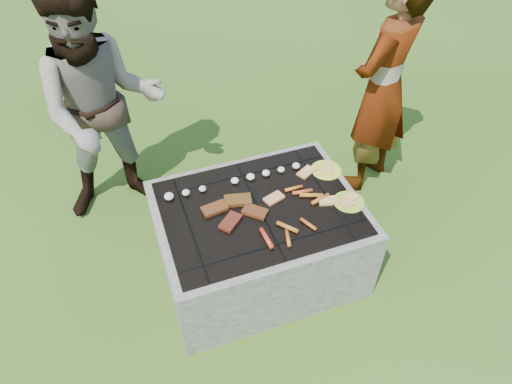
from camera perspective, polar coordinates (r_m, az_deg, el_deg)
The scene contains 10 objects.
lawn at distance 3.35m, azimuth 0.29°, elevation -9.16°, with size 60.00×60.00×0.00m, color #254310.
fire_pit at distance 3.13m, azimuth 0.31°, elevation -6.09°, with size 1.30×1.00×0.62m.
mushrooms at distance 3.04m, azimuth -2.89°, elevation 1.38°, with size 0.95×0.06×0.04m.
pork_slabs at distance 2.86m, azimuth -2.71°, elevation -2.17°, with size 0.40×0.31×0.03m.
sausages at distance 2.85m, azimuth 5.07°, elevation -2.61°, with size 0.53×0.46×0.03m.
bread_on_grate at distance 3.00m, azimuth 5.85°, elevation 0.23°, with size 0.46×0.41×0.02m.
plate_far at distance 3.18m, azimuth 8.76°, elevation 2.69°, with size 0.21×0.21×0.03m.
plate_near at distance 2.98m, azimuth 11.54°, elevation -1.23°, with size 0.25×0.25×0.03m.
cook at distance 3.59m, azimuth 15.58°, elevation 12.33°, with size 0.65×0.42×1.77m, color #A9968D.
bystander at distance 3.38m, azimuth -18.50°, elevation 9.70°, with size 0.87×0.68×1.80m, color #A5978A.
Camera 1 is at (-0.70, -1.87, 2.69)m, focal length 32.00 mm.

